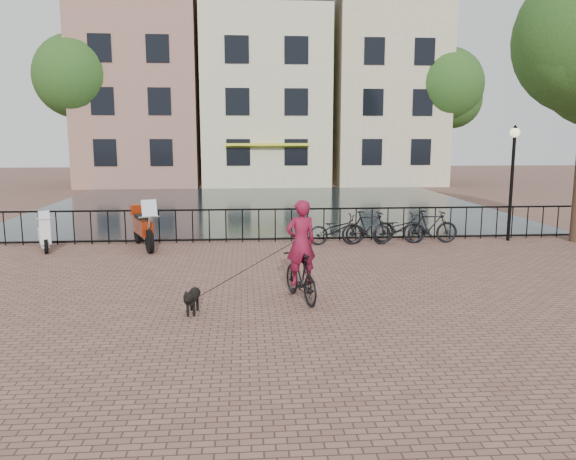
{
  "coord_description": "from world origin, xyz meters",
  "views": [
    {
      "loc": [
        -0.93,
        -8.89,
        3.22
      ],
      "look_at": [
        0.0,
        3.0,
        1.2
      ],
      "focal_mm": 35.0,
      "sensor_mm": 36.0,
      "label": 1
    }
  ],
  "objects": [
    {
      "name": "canal_house_right",
      "position": [
        8.5,
        30.0,
        6.65
      ],
      "size": [
        7.0,
        9.0,
        13.3
      ],
      "color": "#BEAE8D",
      "rests_on": "ground"
    },
    {
      "name": "parked_bike_1",
      "position": [
        2.75,
        7.4,
        0.5
      ],
      "size": [
        1.72,
        0.73,
        1.0
      ],
      "primitive_type": "imported",
      "rotation": [
        0.0,
        0.0,
        1.73
      ],
      "color": "black",
      "rests_on": "ground"
    },
    {
      "name": "parked_bike_2",
      "position": [
        3.7,
        7.4,
        0.45
      ],
      "size": [
        1.79,
        0.85,
        0.9
      ],
      "primitive_type": "imported",
      "rotation": [
        0.0,
        0.0,
        1.72
      ],
      "color": "black",
      "rests_on": "ground"
    },
    {
      "name": "ground",
      "position": [
        0.0,
        0.0,
        0.0
      ],
      "size": [
        100.0,
        100.0,
        0.0
      ],
      "primitive_type": "plane",
      "color": "brown",
      "rests_on": "ground"
    },
    {
      "name": "railing",
      "position": [
        0.0,
        8.0,
        0.5
      ],
      "size": [
        20.0,
        0.05,
        1.02
      ],
      "color": "black",
      "rests_on": "ground"
    },
    {
      "name": "scooter",
      "position": [
        -6.59,
        7.18,
        0.61
      ],
      "size": [
        0.86,
        1.36,
        1.22
      ],
      "rotation": [
        0.0,
        0.0,
        0.4
      ],
      "color": "white",
      "rests_on": "ground"
    },
    {
      "name": "parked_bike_3",
      "position": [
        4.65,
        7.4,
        0.5
      ],
      "size": [
        1.68,
        0.51,
        1.0
      ],
      "primitive_type": "imported",
      "rotation": [
        0.0,
        0.0,
        1.55
      ],
      "color": "black",
      "rests_on": "ground"
    },
    {
      "name": "tree_far_right",
      "position": [
        12.0,
        27.0,
        6.35
      ],
      "size": [
        4.76,
        4.76,
        8.76
      ],
      "color": "black",
      "rests_on": "ground"
    },
    {
      "name": "lamp_post",
      "position": [
        7.2,
        7.6,
        2.38
      ],
      "size": [
        0.3,
        0.3,
        3.45
      ],
      "color": "black",
      "rests_on": "ground"
    },
    {
      "name": "cyclist",
      "position": [
        0.15,
        1.74,
        0.89
      ],
      "size": [
        0.91,
        1.77,
        2.33
      ],
      "rotation": [
        0.0,
        0.0,
        3.41
      ],
      "color": "black",
      "rests_on": "ground"
    },
    {
      "name": "canal_house_left",
      "position": [
        -7.5,
        30.0,
        6.4
      ],
      "size": [
        7.5,
        9.0,
        12.8
      ],
      "color": "#956257",
      "rests_on": "ground"
    },
    {
      "name": "parked_bike_0",
      "position": [
        1.8,
        7.4,
        0.45
      ],
      "size": [
        1.78,
        0.8,
        0.9
      ],
      "primitive_type": "imported",
      "rotation": [
        0.0,
        0.0,
        1.69
      ],
      "color": "black",
      "rests_on": "ground"
    },
    {
      "name": "canal_house_mid",
      "position": [
        0.5,
        30.0,
        5.9
      ],
      "size": [
        8.0,
        9.5,
        11.8
      ],
      "color": "#C0BF91",
      "rests_on": "ground"
    },
    {
      "name": "tree_far_left",
      "position": [
        -11.0,
        27.0,
        6.73
      ],
      "size": [
        5.04,
        5.04,
        9.27
      ],
      "color": "black",
      "rests_on": "ground"
    },
    {
      "name": "motorcycle",
      "position": [
        -3.85,
        7.28,
        0.76
      ],
      "size": [
        1.26,
        2.18,
        1.53
      ],
      "rotation": [
        0.0,
        0.0,
        0.38
      ],
      "color": "maroon",
      "rests_on": "ground"
    },
    {
      "name": "canal_water",
      "position": [
        0.0,
        17.3,
        0.0
      ],
      "size": [
        20.0,
        20.0,
        0.0
      ],
      "primitive_type": "plane",
      "color": "black",
      "rests_on": "ground"
    },
    {
      "name": "dog",
      "position": [
        -1.9,
        1.08,
        0.26
      ],
      "size": [
        0.33,
        0.78,
        0.51
      ],
      "rotation": [
        0.0,
        0.0,
        -0.11
      ],
      "color": "black",
      "rests_on": "ground"
    }
  ]
}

